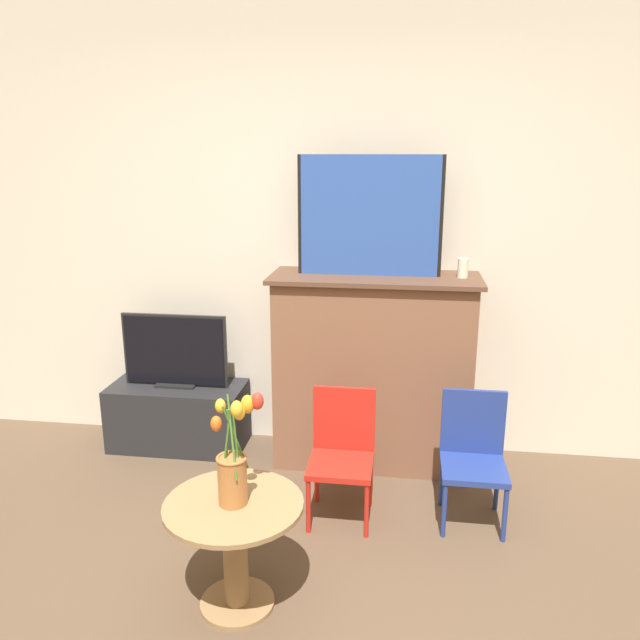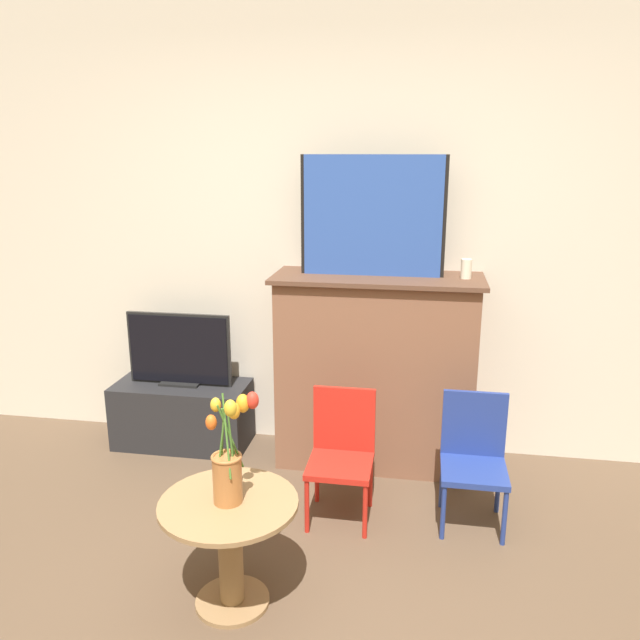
# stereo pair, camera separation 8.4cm
# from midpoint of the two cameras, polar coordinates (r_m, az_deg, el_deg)

# --- Properties ---
(wall_back) EXTENTS (8.00, 0.06, 2.70)m
(wall_back) POSITION_cam_midpoint_polar(r_m,az_deg,el_deg) (3.78, 2.75, 8.00)
(wall_back) COLOR beige
(wall_back) RESTS_ON ground
(fireplace_mantel) EXTENTS (1.19, 0.48, 1.14)m
(fireplace_mantel) POSITION_cam_midpoint_polar(r_m,az_deg,el_deg) (3.69, 5.77, -4.46)
(fireplace_mantel) COLOR brown
(fireplace_mantel) RESTS_ON ground
(painting) EXTENTS (0.81, 0.03, 0.66)m
(painting) POSITION_cam_midpoint_polar(r_m,az_deg,el_deg) (3.50, 5.52, 9.43)
(painting) COLOR black
(painting) RESTS_ON fireplace_mantel
(mantel_candle) EXTENTS (0.06, 0.06, 0.11)m
(mantel_candle) POSITION_cam_midpoint_polar(r_m,az_deg,el_deg) (3.54, 13.89, 4.57)
(mantel_candle) COLOR silver
(mantel_candle) RESTS_ON fireplace_mantel
(tv_stand) EXTENTS (0.84, 0.38, 0.41)m
(tv_stand) POSITION_cam_midpoint_polar(r_m,az_deg,el_deg) (4.10, -11.86, -8.41)
(tv_stand) COLOR #232326
(tv_stand) RESTS_ON ground
(tv_monitor) EXTENTS (0.66, 0.12, 0.46)m
(tv_monitor) POSITION_cam_midpoint_polar(r_m,az_deg,el_deg) (3.96, -12.16, -2.74)
(tv_monitor) COLOR black
(tv_monitor) RESTS_ON tv_stand
(chair_red) EXTENTS (0.32, 0.32, 0.66)m
(chair_red) POSITION_cam_midpoint_polar(r_m,az_deg,el_deg) (3.23, 2.77, -11.68)
(chair_red) COLOR red
(chair_red) RESTS_ON ground
(chair_blue) EXTENTS (0.32, 0.32, 0.66)m
(chair_blue) POSITION_cam_midpoint_polar(r_m,az_deg,el_deg) (3.28, 14.60, -11.75)
(chair_blue) COLOR navy
(chair_blue) RESTS_ON ground
(side_table) EXTENTS (0.56, 0.56, 0.48)m
(side_table) POSITION_cam_midpoint_polar(r_m,az_deg,el_deg) (2.69, -7.30, -19.11)
(side_table) COLOR #99754C
(side_table) RESTS_ON ground
(vase_tulips) EXTENTS (0.19, 0.22, 0.48)m
(vase_tulips) POSITION_cam_midpoint_polar(r_m,az_deg,el_deg) (2.51, -7.36, -12.61)
(vase_tulips) COLOR #AD6B38
(vase_tulips) RESTS_ON side_table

